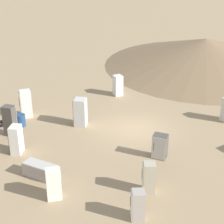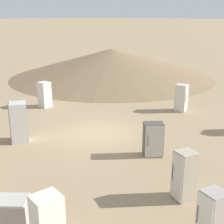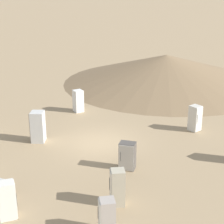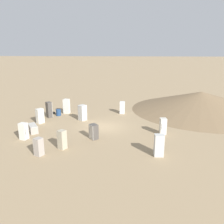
# 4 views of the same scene
# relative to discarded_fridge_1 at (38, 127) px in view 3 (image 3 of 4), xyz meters

# --- Properties ---
(ground_plane) EXTENTS (1000.00, 1000.00, 0.00)m
(ground_plane) POSITION_rel_discarded_fridge_1_xyz_m (-3.12, 1.99, -0.92)
(ground_plane) COLOR #9E8460
(dirt_mound) EXTENTS (18.99, 18.99, 2.63)m
(dirt_mound) POSITION_rel_discarded_fridge_1_xyz_m (-14.76, -7.44, 0.39)
(dirt_mound) COLOR #7F6647
(dirt_mound) RESTS_ON ground_plane
(discarded_fridge_1) EXTENTS (1.06, 1.06, 1.85)m
(discarded_fridge_1) POSITION_rel_discarded_fridge_1_xyz_m (0.00, 0.00, 0.00)
(discarded_fridge_1) COLOR silver
(discarded_fridge_1) RESTS_ON ground_plane
(discarded_fridge_2) EXTENTS (0.78, 0.75, 1.62)m
(discarded_fridge_2) POSITION_rel_discarded_fridge_1_xyz_m (-0.81, 8.03, -0.12)
(discarded_fridge_2) COLOR #B2A88E
(discarded_fridge_2) RESTS_ON ground_plane
(discarded_fridge_5) EXTENTS (0.72, 0.77, 1.64)m
(discarded_fridge_5) POSITION_rel_discarded_fridge_1_xyz_m (-9.23, 3.12, -0.10)
(discarded_fridge_5) COLOR beige
(discarded_fridge_5) RESTS_ON ground_plane
(discarded_fridge_6) EXTENTS (0.77, 0.66, 1.58)m
(discarded_fridge_6) POSITION_rel_discarded_fridge_1_xyz_m (3.48, 6.75, -0.13)
(discarded_fridge_6) COLOR silver
(discarded_fridge_6) RESTS_ON ground_plane
(discarded_fridge_7) EXTENTS (0.98, 0.98, 1.41)m
(discarded_fridge_7) POSITION_rel_discarded_fridge_1_xyz_m (-2.84, 5.47, -0.22)
(discarded_fridge_7) COLOR #4C4742
(discarded_fridge_7) RESTS_ON ground_plane
(discarded_fridge_8) EXTENTS (0.74, 0.72, 1.44)m
(discarded_fridge_8) POSITION_rel_discarded_fridge_1_xyz_m (0.49, 9.54, -0.20)
(discarded_fridge_8) COLOR #A89E93
(discarded_fridge_8) RESTS_ON ground_plane
(discarded_fridge_9) EXTENTS (0.64, 0.73, 1.60)m
(discarded_fridge_9) POSITION_rel_discarded_fridge_1_xyz_m (-4.27, -3.81, -0.12)
(discarded_fridge_9) COLOR white
(discarded_fridge_9) RESTS_ON ground_plane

